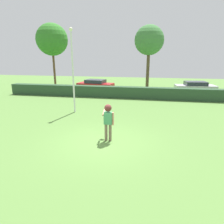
# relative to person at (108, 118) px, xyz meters

# --- Properties ---
(ground_plane) EXTENTS (60.00, 60.00, 0.00)m
(ground_plane) POSITION_rel_person_xyz_m (-0.19, -0.20, -1.14)
(ground_plane) COLOR #547D39
(person) EXTENTS (0.57, 0.75, 1.79)m
(person) POSITION_rel_person_xyz_m (0.00, 0.00, 0.00)
(person) COLOR #75634F
(person) RESTS_ON ground
(frisbee) EXTENTS (0.23, 0.23, 0.05)m
(frisbee) POSITION_rel_person_xyz_m (-0.15, 0.74, 0.40)
(frisbee) COLOR yellow
(lamppost) EXTENTS (0.24, 0.24, 5.73)m
(lamppost) POSITION_rel_person_xyz_m (-3.41, 4.53, 2.04)
(lamppost) COLOR silver
(lamppost) RESTS_ON ground
(hedge_row) EXTENTS (24.36, 0.90, 1.08)m
(hedge_row) POSITION_rel_person_xyz_m (-0.19, 10.29, -0.60)
(hedge_row) COLOR #2A472D
(hedge_row) RESTS_ON ground
(parked_car_red) EXTENTS (4.42, 2.35, 1.25)m
(parked_car_red) POSITION_rel_person_xyz_m (-4.47, 14.14, -0.45)
(parked_car_red) COLOR #B21E1E
(parked_car_red) RESTS_ON ground
(parked_car_silver) EXTENTS (4.35, 2.15, 1.25)m
(parked_car_silver) POSITION_rel_person_xyz_m (6.74, 14.41, -0.45)
(parked_car_silver) COLOR #B7B7BC
(parked_car_silver) RESTS_ON ground
(maple_tree) EXTENTS (3.20, 3.20, 7.19)m
(maple_tree) POSITION_rel_person_xyz_m (1.54, 14.72, 4.39)
(maple_tree) COLOR brown
(maple_tree) RESTS_ON ground
(oak_tree) EXTENTS (4.06, 4.06, 7.99)m
(oak_tree) POSITION_rel_person_xyz_m (-10.85, 16.73, 4.80)
(oak_tree) COLOR brown
(oak_tree) RESTS_ON ground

